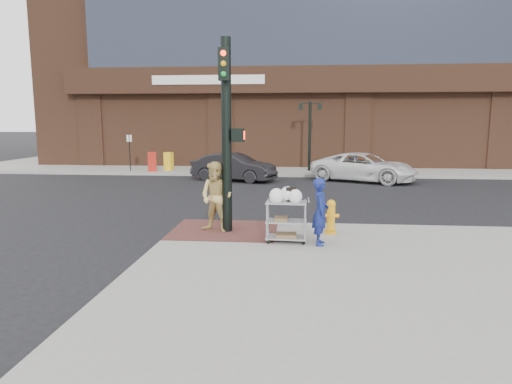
# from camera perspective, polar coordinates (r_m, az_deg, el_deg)

# --- Properties ---
(ground) EXTENTS (220.00, 220.00, 0.00)m
(ground) POSITION_cam_1_polar(r_m,az_deg,el_deg) (11.46, -1.71, -6.64)
(ground) COLOR black
(ground) RESTS_ON ground
(sidewalk_far) EXTENTS (65.00, 36.00, 0.15)m
(sidewalk_far) POSITION_cam_1_polar(r_m,az_deg,el_deg) (44.48, 19.88, 4.52)
(sidewalk_far) COLOR gray
(sidewalk_far) RESTS_ON ground
(brick_curb_ramp) EXTENTS (2.80, 2.40, 0.01)m
(brick_curb_ramp) POSITION_cam_1_polar(r_m,az_deg,el_deg) (12.37, -3.97, -4.74)
(brick_curb_ramp) COLOR #572C29
(brick_curb_ramp) RESTS_ON sidewalk_near
(lamp_post) EXTENTS (1.32, 0.22, 4.00)m
(lamp_post) POSITION_cam_1_polar(r_m,az_deg,el_deg) (26.97, 6.74, 7.89)
(lamp_post) COLOR black
(lamp_post) RESTS_ON sidewalk_far
(parking_sign) EXTENTS (0.05, 0.05, 2.20)m
(parking_sign) POSITION_cam_1_polar(r_m,az_deg,el_deg) (27.83, -15.50, 4.84)
(parking_sign) COLOR black
(parking_sign) RESTS_ON sidewalk_far
(traffic_signal_pole) EXTENTS (0.61, 0.51, 5.00)m
(traffic_signal_pole) POSITION_cam_1_polar(r_m,az_deg,el_deg) (11.87, -3.62, 7.74)
(traffic_signal_pole) COLOR black
(traffic_signal_pole) RESTS_ON sidewalk_near
(woman_blue) EXTENTS (0.41, 0.60, 1.60)m
(woman_blue) POSITION_cam_1_polar(r_m,az_deg,el_deg) (10.86, 8.06, -2.44)
(woman_blue) COLOR navy
(woman_blue) RESTS_ON sidewalk_near
(pedestrian_tan) EXTENTS (1.09, 0.97, 1.86)m
(pedestrian_tan) POSITION_cam_1_polar(r_m,az_deg,el_deg) (12.05, -4.98, -0.63)
(pedestrian_tan) COLOR tan
(pedestrian_tan) RESTS_ON sidewalk_near
(sedan_dark) EXTENTS (4.60, 2.82, 1.43)m
(sedan_dark) POSITION_cam_1_polar(r_m,az_deg,el_deg) (23.45, -2.80, 3.14)
(sedan_dark) COLOR black
(sedan_dark) RESTS_ON ground
(minivan_white) EXTENTS (5.75, 4.39, 1.45)m
(minivan_white) POSITION_cam_1_polar(r_m,az_deg,el_deg) (23.87, 13.38, 3.04)
(minivan_white) COLOR silver
(minivan_white) RESTS_ON ground
(utility_cart) EXTENTS (0.99, 0.58, 1.35)m
(utility_cart) POSITION_cam_1_polar(r_m,az_deg,el_deg) (11.04, 3.80, -3.19)
(utility_cart) COLOR gray
(utility_cart) RESTS_ON sidewalk_near
(fire_hydrant) EXTENTS (0.42, 0.30, 0.90)m
(fire_hydrant) POSITION_cam_1_polar(r_m,az_deg,el_deg) (12.04, 9.35, -3.01)
(fire_hydrant) COLOR orange
(fire_hydrant) RESTS_ON sidewalk_near
(newsbox_red) EXTENTS (0.57, 0.53, 1.12)m
(newsbox_red) POSITION_cam_1_polar(r_m,az_deg,el_deg) (27.18, -12.85, 3.71)
(newsbox_red) COLOR red
(newsbox_red) RESTS_ON sidewalk_far
(newsbox_yellow) EXTENTS (0.53, 0.49, 1.07)m
(newsbox_yellow) POSITION_cam_1_polar(r_m,az_deg,el_deg) (27.60, -10.87, 3.80)
(newsbox_yellow) COLOR yellow
(newsbox_yellow) RESTS_ON sidewalk_far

